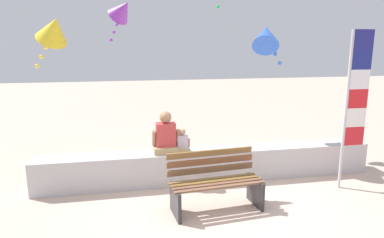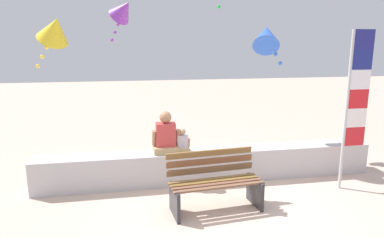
{
  "view_description": "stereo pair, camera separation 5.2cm",
  "coord_description": "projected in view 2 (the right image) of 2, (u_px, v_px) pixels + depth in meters",
  "views": [
    {
      "loc": [
        -1.52,
        -4.83,
        2.52
      ],
      "look_at": [
        -0.33,
        1.18,
        1.19
      ],
      "focal_mm": 32.31,
      "sensor_mm": 36.0,
      "label": 1
    },
    {
      "loc": [
        -1.47,
        -4.84,
        2.52
      ],
      "look_at": [
        -0.33,
        1.18,
        1.19
      ],
      "focal_mm": 32.31,
      "sensor_mm": 36.0,
      "label": 2
    }
  ],
  "objects": [
    {
      "name": "person_adult",
      "position": [
        166.0,
        137.0,
        6.24
      ],
      "size": [
        0.5,
        0.37,
        0.76
      ],
      "color": "tan",
      "rests_on": "seawall_ledge"
    },
    {
      "name": "person_child",
      "position": [
        182.0,
        143.0,
        6.32
      ],
      "size": [
        0.28,
        0.21,
        0.43
      ],
      "color": "tan",
      "rests_on": "seawall_ledge"
    },
    {
      "name": "seawall_ledge",
      "position": [
        209.0,
        165.0,
        6.52
      ],
      "size": [
        6.31,
        0.53,
        0.59
      ],
      "primitive_type": "cube",
      "color": "#BCB9BA",
      "rests_on": "ground"
    },
    {
      "name": "park_bench",
      "position": [
        215.0,
        184.0,
        5.35
      ],
      "size": [
        1.48,
        0.74,
        0.88
      ],
      "color": "brown",
      "rests_on": "ground"
    },
    {
      "name": "kite_blue",
      "position": [
        267.0,
        36.0,
        6.96
      ],
      "size": [
        0.79,
        0.92,
        0.97
      ],
      "color": "blue"
    },
    {
      "name": "ground_plane",
      "position": [
        227.0,
        207.0,
        5.45
      ],
      "size": [
        40.0,
        40.0,
        0.0
      ],
      "primitive_type": "plane",
      "color": "beige"
    },
    {
      "name": "kite_yellow",
      "position": [
        55.0,
        30.0,
        7.01
      ],
      "size": [
        0.98,
        1.03,
        1.15
      ],
      "color": "yellow"
    },
    {
      "name": "kite_purple",
      "position": [
        124.0,
        10.0,
        8.31
      ],
      "size": [
        0.87,
        0.89,
        1.12
      ],
      "color": "purple"
    },
    {
      "name": "flag_banner",
      "position": [
        354.0,
        98.0,
        5.87
      ],
      "size": [
        0.42,
        0.05,
        2.76
      ],
      "color": "#B7B7BC",
      "rests_on": "ground"
    }
  ]
}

